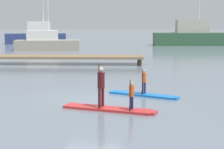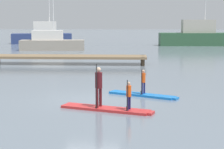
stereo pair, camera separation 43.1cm
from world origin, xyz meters
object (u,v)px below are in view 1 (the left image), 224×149
(paddleboard_far, at_px, (109,109))
(paddler_adult, at_px, (101,84))
(fishing_boat_green_midground, at_px, (46,43))
(motor_boat_small_navy, at_px, (190,36))
(paddler_child_front, at_px, (131,94))
(paddler_child_solo, at_px, (144,80))
(fishing_boat_white_large, at_px, (37,36))
(paddleboard_near, at_px, (144,95))

(paddleboard_far, xyz_separation_m, paddler_adult, (-0.33, 0.11, 0.96))
(fishing_boat_green_midground, relative_size, motor_boat_small_navy, 0.77)
(paddler_child_front, bearing_deg, paddler_child_solo, 79.22)
(paddleboard_far, height_order, paddler_adult, paddler_adult)
(paddler_child_front, relative_size, motor_boat_small_navy, 0.12)
(paddler_adult, height_order, fishing_boat_white_large, fishing_boat_white_large)
(paddleboard_near, xyz_separation_m, paddler_child_front, (-0.62, -3.28, 0.66))
(fishing_boat_white_large, distance_m, fishing_boat_green_midground, 12.91)
(paddler_child_front, relative_size, fishing_boat_green_midground, 0.16)
(paddleboard_near, height_order, motor_boat_small_navy, motor_boat_small_navy)
(paddleboard_near, relative_size, fishing_boat_green_midground, 0.43)
(fishing_boat_white_large, height_order, fishing_boat_green_midground, fishing_boat_white_large)
(paddler_child_front, relative_size, fishing_boat_white_large, 0.13)
(paddler_adult, xyz_separation_m, motor_boat_small_navy, (9.64, 38.33, 0.27))
(paddleboard_far, distance_m, motor_boat_small_navy, 39.57)
(paddler_child_solo, relative_size, paddler_child_front, 0.99)
(fishing_boat_white_large, bearing_deg, paddler_adult, -74.02)
(paddler_child_front, xyz_separation_m, fishing_boat_white_large, (-13.17, 42.27, 0.41))
(paddler_child_front, height_order, fishing_boat_white_large, fishing_boat_white_large)
(paddleboard_near, distance_m, paddler_adult, 3.52)
(fishing_boat_white_large, height_order, motor_boat_small_navy, motor_boat_small_navy)
(paddler_child_solo, height_order, fishing_boat_white_large, fishing_boat_white_large)
(motor_boat_small_navy, bearing_deg, fishing_boat_white_large, 170.74)
(motor_boat_small_navy, bearing_deg, paddleboard_far, -103.61)
(paddleboard_near, bearing_deg, fishing_boat_white_large, 109.48)
(paddleboard_near, height_order, paddler_child_front, paddler_child_front)
(paddleboard_far, relative_size, fishing_boat_white_large, 0.42)
(paddler_child_front, bearing_deg, fishing_boat_green_midground, 107.25)
(paddleboard_near, xyz_separation_m, fishing_boat_green_midground, (-9.93, 26.68, 0.81))
(motor_boat_small_navy, bearing_deg, paddler_adult, -104.11)
(paddler_adult, bearing_deg, paddler_child_front, -19.38)
(paddleboard_near, height_order, fishing_boat_white_large, fishing_boat_white_large)
(paddler_child_solo, distance_m, paddler_adult, 3.39)
(paddleboard_near, relative_size, fishing_boat_white_large, 0.36)
(paddleboard_far, bearing_deg, paddler_child_front, -19.91)
(paddleboard_far, xyz_separation_m, motor_boat_small_navy, (9.31, 38.43, 1.23))
(paddleboard_far, xyz_separation_m, paddler_child_front, (0.86, -0.31, 0.66))
(paddler_adult, xyz_separation_m, fishing_boat_white_large, (-11.99, 41.86, 0.10))
(paddler_child_solo, bearing_deg, motor_boat_small_navy, 77.56)
(paddler_child_solo, bearing_deg, paddleboard_near, 89.33)
(paddler_adult, bearing_deg, paddleboard_near, 57.77)
(paddleboard_far, distance_m, paddler_adult, 1.02)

